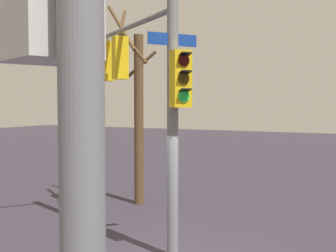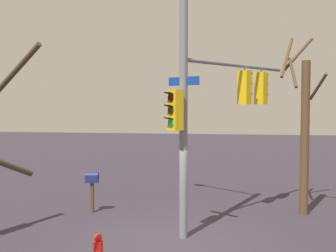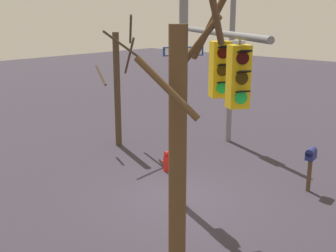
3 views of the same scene
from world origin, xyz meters
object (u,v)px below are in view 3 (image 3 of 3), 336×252
object	(u,v)px
bare_tree_behind_pole	(180,172)
bare_tree_across_street	(118,85)
mailbox	(311,157)
fire_hydrant	(167,161)

from	to	relation	value
bare_tree_behind_pole	bare_tree_across_street	distance (m)	10.95
mailbox	bare_tree_across_street	xyz separation A→B (m)	(7.97, 0.74, 1.47)
fire_hydrant	mailbox	bearing A→B (deg)	-159.76
mailbox	bare_tree_behind_pole	distance (m)	7.50
fire_hydrant	bare_tree_behind_pole	size ratio (longest dim) A/B	0.12
bare_tree_across_street	mailbox	bearing A→B (deg)	-174.71
fire_hydrant	bare_tree_behind_pole	bearing A→B (deg)	133.66
fire_hydrant	bare_tree_across_street	bearing A→B (deg)	-14.64
mailbox	bare_tree_behind_pole	size ratio (longest dim) A/B	0.23
fire_hydrant	mailbox	world-z (taller)	mailbox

